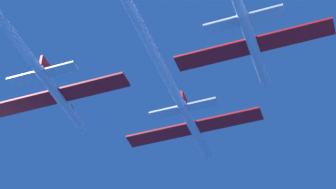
# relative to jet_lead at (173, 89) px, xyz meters

# --- Properties ---
(jet_lead) EXTENTS (14.86, 32.51, 2.46)m
(jet_lead) POSITION_rel_jet_lead_xyz_m (0.00, 0.00, 0.00)
(jet_lead) COLOR white
(jet_left_wing) EXTENTS (14.86, 32.74, 2.46)m
(jet_left_wing) POSITION_rel_jet_lead_xyz_m (-11.15, -9.76, -0.15)
(jet_left_wing) COLOR white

